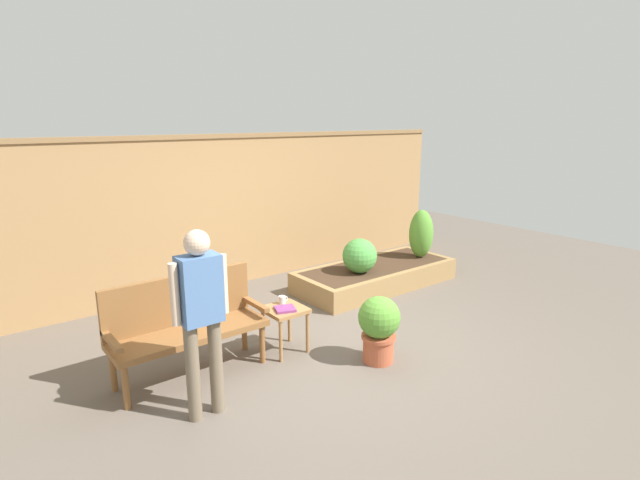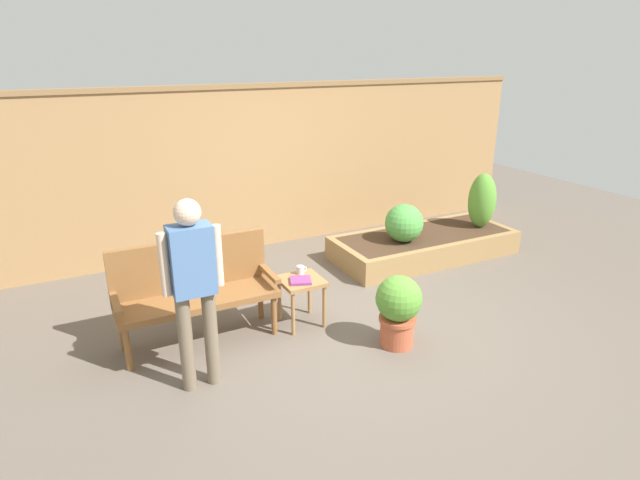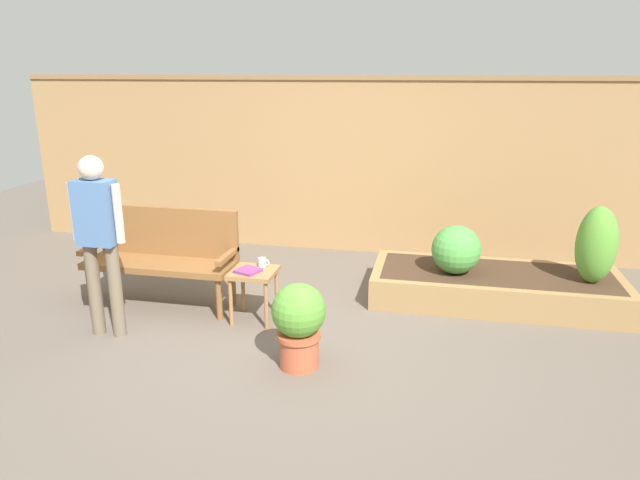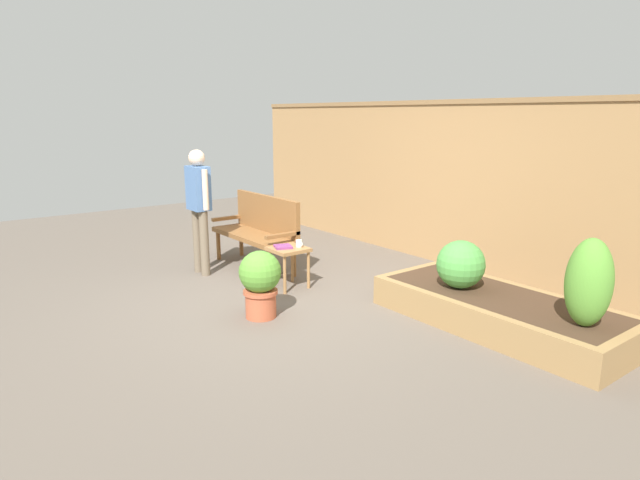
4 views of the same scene
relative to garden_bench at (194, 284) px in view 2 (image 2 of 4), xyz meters
The scene contains 11 objects.
ground_plane 1.57m from the garden_bench, 20.52° to the right, with size 14.00×14.00×0.00m, color #60564C.
fence_back 2.56m from the garden_bench, 56.43° to the left, with size 8.40×0.14×2.16m.
garden_bench is the anchor object (origin of this frame).
side_table 1.01m from the garden_bench, 12.20° to the right, with size 0.40×0.40×0.48m.
cup_on_table 1.03m from the garden_bench, ahead, with size 0.11×0.07×0.08m.
book_on_table 0.98m from the garden_bench, 15.52° to the right, with size 0.20×0.19×0.03m, color #7F3875.
potted_boxwood 1.86m from the garden_bench, 31.22° to the right, with size 0.42×0.42×0.68m.
raised_planter_bed 3.27m from the garden_bench, 12.56° to the left, with size 2.40×1.00×0.30m.
shrub_near_bench 2.84m from the garden_bench, 12.59° to the left, with size 0.48×0.48×0.48m.
shrub_far_corner 4.07m from the garden_bench, ahead, with size 0.36×0.36×0.73m.
person_by_bench 0.87m from the garden_bench, 102.51° to the right, with size 0.47×0.20×1.56m.
Camera 2 is at (-2.33, -3.88, 2.56)m, focal length 29.44 mm.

